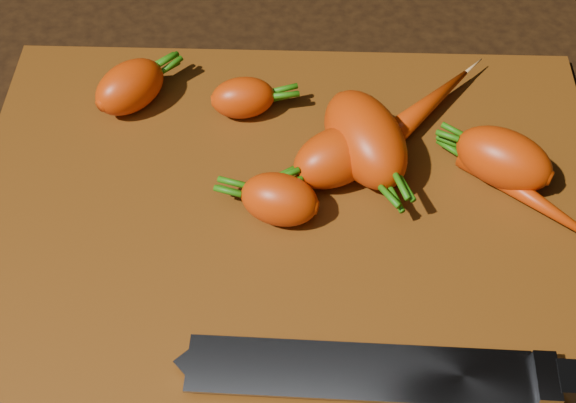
{
  "coord_description": "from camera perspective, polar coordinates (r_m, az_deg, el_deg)",
  "views": [
    {
      "loc": [
        0.01,
        -0.36,
        0.51
      ],
      "look_at": [
        0.0,
        0.01,
        0.03
      ],
      "focal_mm": 50.0,
      "sensor_mm": 36.0,
      "label": 1
    }
  ],
  "objects": [
    {
      "name": "cutting_board",
      "position": [
        0.62,
        -0.03,
        -2.1
      ],
      "size": [
        0.5,
        0.4,
        0.01
      ],
      "primitive_type": "cube",
      "color": "#65360F",
      "rests_on": "ground"
    },
    {
      "name": "knife",
      "position": [
        0.54,
        7.55,
        -12.01
      ],
      "size": [
        0.37,
        0.05,
        0.02
      ],
      "rotation": [
        0.0,
        0.0,
        -0.03
      ],
      "color": "gray",
      "rests_on": "cutting_board"
    },
    {
      "name": "carrot_3",
      "position": [
        0.63,
        3.47,
        3.18
      ],
      "size": [
        0.09,
        0.08,
        0.05
      ],
      "primitive_type": "ellipsoid",
      "rotation": [
        0.0,
        0.0,
        3.69
      ],
      "color": "#D33300",
      "rests_on": "cutting_board"
    },
    {
      "name": "carrot_5",
      "position": [
        0.65,
        15.1,
        2.96
      ],
      "size": [
        0.09,
        0.08,
        0.05
      ],
      "primitive_type": "ellipsoid",
      "rotation": [
        0.0,
        0.0,
        2.62
      ],
      "color": "#D33300",
      "rests_on": "cutting_board"
    },
    {
      "name": "carrot_2",
      "position": [
        0.64,
        5.51,
        4.45
      ],
      "size": [
        0.09,
        0.11,
        0.06
      ],
      "primitive_type": "ellipsoid",
      "rotation": [
        0.0,
        0.0,
        -1.17
      ],
      "color": "#D33300",
      "rests_on": "cutting_board"
    },
    {
      "name": "carrot_7",
      "position": [
        0.64,
        16.83,
        0.29
      ],
      "size": [
        0.11,
        0.1,
        0.02
      ],
      "primitive_type": "ellipsoid",
      "rotation": [
        0.0,
        0.0,
        -0.74
      ],
      "color": "#D33300",
      "rests_on": "cutting_board"
    },
    {
      "name": "ground",
      "position": [
        0.63,
        -0.03,
        -2.69
      ],
      "size": [
        2.0,
        2.0,
        0.01
      ],
      "primitive_type": "cube",
      "color": "black"
    },
    {
      "name": "carrot_0",
      "position": [
        0.7,
        -11.18,
        8.0
      ],
      "size": [
        0.07,
        0.08,
        0.04
      ],
      "primitive_type": "ellipsoid",
      "rotation": [
        0.0,
        0.0,
        0.83
      ],
      "color": "#D33300",
      "rests_on": "cutting_board"
    },
    {
      "name": "carrot_1",
      "position": [
        0.6,
        -0.61,
        0.15
      ],
      "size": [
        0.07,
        0.05,
        0.04
      ],
      "primitive_type": "ellipsoid",
      "rotation": [
        0.0,
        0.0,
        2.9
      ],
      "color": "#D33300",
      "rests_on": "cutting_board"
    },
    {
      "name": "carrot_6",
      "position": [
        0.68,
        9.34,
        6.33
      ],
      "size": [
        0.11,
        0.11,
        0.03
      ],
      "primitive_type": "ellipsoid",
      "rotation": [
        0.0,
        0.0,
        0.84
      ],
      "color": "#D33300",
      "rests_on": "cutting_board"
    },
    {
      "name": "carrot_4",
      "position": [
        0.68,
        -3.22,
        7.38
      ],
      "size": [
        0.06,
        0.04,
        0.04
      ],
      "primitive_type": "ellipsoid",
      "rotation": [
        0.0,
        0.0,
        0.18
      ],
      "color": "#D33300",
      "rests_on": "cutting_board"
    }
  ]
}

